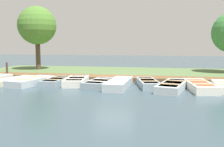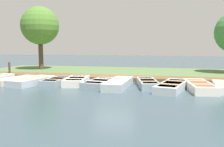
{
  "view_description": "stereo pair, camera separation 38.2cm",
  "coord_description": "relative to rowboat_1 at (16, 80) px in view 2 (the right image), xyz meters",
  "views": [
    {
      "loc": [
        14.87,
        2.85,
        2.31
      ],
      "look_at": [
        0.71,
        0.04,
        0.65
      ],
      "focal_mm": 40.0,
      "sensor_mm": 36.0,
      "label": 1
    },
    {
      "loc": [
        14.79,
        3.22,
        2.31
      ],
      "look_at": [
        0.71,
        0.04,
        0.65
      ],
      "focal_mm": 40.0,
      "sensor_mm": 36.0,
      "label": 2
    }
  ],
  "objects": [
    {
      "name": "rowboat_8",
      "position": [
        0.37,
        9.34,
        0.03
      ],
      "size": [
        3.64,
        1.9,
        0.4
      ],
      "rotation": [
        0.0,
        0.0,
        -0.24
      ],
      "color": "#B2BCC1",
      "rests_on": "ground_plane"
    },
    {
      "name": "rowboat_7",
      "position": [
        -0.31,
        8.02,
        0.03
      ],
      "size": [
        2.97,
        1.58,
        0.4
      ],
      "rotation": [
        0.0,
        0.0,
        0.22
      ],
      "color": "#8C9EA8",
      "rests_on": "ground_plane"
    },
    {
      "name": "rowboat_2",
      "position": [
        0.24,
        1.26,
        0.02
      ],
      "size": [
        3.24,
        1.78,
        0.39
      ],
      "rotation": [
        0.0,
        0.0,
        -0.18
      ],
      "color": "#B2BCC1",
      "rests_on": "ground_plane"
    },
    {
      "name": "ground_plane",
      "position": [
        -1.35,
        5.88,
        -0.17
      ],
      "size": [
        80.0,
        80.0,
        0.0
      ],
      "primitive_type": "plane",
      "color": "#384C56"
    },
    {
      "name": "dock_walkway",
      "position": [
        -2.63,
        5.88,
        -0.04
      ],
      "size": [
        1.59,
        19.61,
        0.26
      ],
      "color": "brown",
      "rests_on": "ground_plane"
    },
    {
      "name": "park_tree_far_left",
      "position": [
        -6.66,
        -1.88,
        3.78
      ],
      "size": [
        3.29,
        3.29,
        5.63
      ],
      "color": "#4C3828",
      "rests_on": "ground_plane"
    },
    {
      "name": "rowboat_3",
      "position": [
        -0.36,
        2.55,
        -0.01
      ],
      "size": [
        2.63,
        1.11,
        0.33
      ],
      "rotation": [
        0.0,
        0.0,
        -0.02
      ],
      "color": "#8C9EA8",
      "rests_on": "ground_plane"
    },
    {
      "name": "mooring_post_near",
      "position": [
        -2.76,
        -2.33,
        0.37
      ],
      "size": [
        0.15,
        0.15,
        1.08
      ],
      "color": "#47382D",
      "rests_on": "ground_plane"
    },
    {
      "name": "rowboat_4",
      "position": [
        -0.25,
        3.87,
        0.04
      ],
      "size": [
        2.79,
        1.58,
        0.42
      ],
      "rotation": [
        0.0,
        0.0,
        0.17
      ],
      "color": "silver",
      "rests_on": "ground_plane"
    },
    {
      "name": "rowboat_6",
      "position": [
        0.24,
        6.48,
        0.05
      ],
      "size": [
        3.45,
        1.13,
        0.44
      ],
      "rotation": [
        0.0,
        0.0,
        -0.03
      ],
      "color": "#B2BCC1",
      "rests_on": "ground_plane"
    },
    {
      "name": "rowboat_9",
      "position": [
        0.18,
        10.69,
        0.04
      ],
      "size": [
        3.3,
        1.5,
        0.42
      ],
      "rotation": [
        0.0,
        0.0,
        0.12
      ],
      "color": "silver",
      "rests_on": "ground_plane"
    },
    {
      "name": "shore_bank",
      "position": [
        -6.35,
        5.88,
        -0.09
      ],
      "size": [
        8.0,
        24.0,
        0.17
      ],
      "color": "#567042",
      "rests_on": "ground_plane"
    },
    {
      "name": "rowboat_5",
      "position": [
        0.03,
        5.36,
        0.0
      ],
      "size": [
        2.79,
        1.52,
        0.36
      ],
      "rotation": [
        0.0,
        0.0,
        -0.13
      ],
      "color": "#8C9EA8",
      "rests_on": "ground_plane"
    },
    {
      "name": "rowboat_1",
      "position": [
        0.0,
        0.0,
        0.0
      ],
      "size": [
        3.04,
        1.59,
        0.35
      ],
      "rotation": [
        0.0,
        0.0,
        -0.23
      ],
      "color": "beige",
      "rests_on": "ground_plane"
    }
  ]
}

